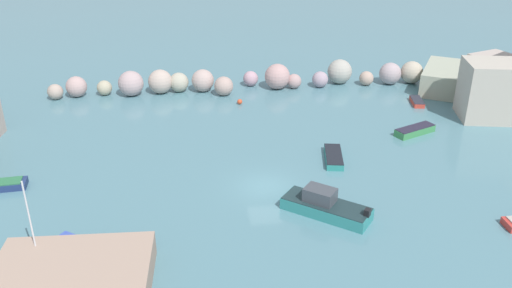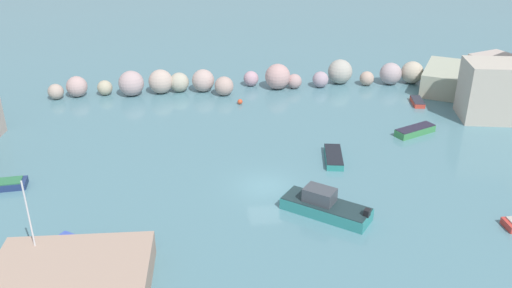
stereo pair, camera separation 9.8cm
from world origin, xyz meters
The scene contains 9 objects.
cove_water centered at (0.00, 0.00, 0.00)m, with size 160.00×160.00×0.00m, color slate.
rock_breakwater centered at (2.09, 21.44, 1.19)m, with size 43.72×4.64×2.78m.
stone_dock centered at (-12.16, -10.16, 0.78)m, with size 8.57×6.58×1.57m, color tan.
channel_buoy centered at (-0.17, 17.13, 0.26)m, with size 0.52×0.52×0.52m, color #E04C28.
moored_boat_0 centered at (14.79, 7.71, 0.34)m, with size 4.15×2.71×0.68m.
moored_boat_1 centered at (-14.46, -7.69, 0.33)m, with size 4.58×5.56×5.82m.
moored_boat_2 centered at (17.94, 14.85, 0.25)m, with size 1.49×2.81×0.49m.
moored_boat_3 centered at (3.51, -4.17, 0.63)m, with size 6.03×5.37×1.84m.
moored_boat_6 centered at (6.18, 3.61, 0.28)m, with size 2.04×4.12×0.56m.
Camera 2 is at (-5.02, -34.48, 20.15)m, focal length 37.79 mm.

